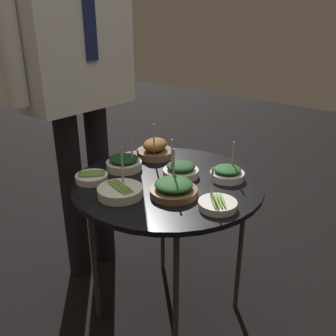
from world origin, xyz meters
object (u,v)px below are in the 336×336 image
Objects in this scene: bowl_spinach_near_rim at (124,163)px; waiter_figure at (74,50)px; bowl_spinach_back_right at (181,170)px; bowl_asparagus_back_left at (92,177)px; bowl_roast_front_left at (155,149)px; serving_cart at (168,190)px; bowl_asparagus_front_center at (217,204)px; bowl_spinach_far_rim at (227,173)px; bowl_asparagus_mid_left at (120,191)px; bowl_spinach_front_right at (174,188)px.

bowl_spinach_near_rim is 0.09× the size of waiter_figure.
bowl_asparagus_back_left is (-0.25, 0.22, -0.01)m from bowl_spinach_back_right.
bowl_roast_front_left is 0.53m from waiter_figure.
waiter_figure is at bearing 88.79° from serving_cart.
bowl_spinach_far_rim is at bearing 24.22° from bowl_asparagus_front_center.
bowl_asparagus_mid_left is (-0.20, 0.05, 0.06)m from serving_cart.
bowl_asparagus_mid_left is 0.33m from bowl_asparagus_front_center.
bowl_asparagus_mid_left reaches higher than serving_cart.
bowl_spinach_near_rim is 1.00× the size of bowl_roast_front_left.
serving_cart is 4.44× the size of bowl_roast_front_left.
waiter_figure is at bearing 95.58° from bowl_spinach_back_right.
bowl_spinach_far_rim reaches higher than bowl_asparagus_front_center.
serving_cart is 5.57× the size of bowl_asparagus_front_center.
waiter_figure is (0.19, 0.30, 0.42)m from bowl_asparagus_back_left.
bowl_spinach_far_rim is 0.23m from bowl_asparagus_front_center.
bowl_asparagus_mid_left reaches higher than bowl_asparagus_front_center.
bowl_spinach_front_right reaches higher than bowl_asparagus_front_center.
bowl_asparagus_back_left is 0.95× the size of bowl_asparagus_front_center.
bowl_spinach_back_right is at bearing 29.55° from bowl_spinach_front_right.
waiter_figure is (-0.14, 0.31, 0.40)m from bowl_roast_front_left.
bowl_spinach_front_right is at bearing -128.37° from bowl_roast_front_left.
bowl_asparagus_front_center reaches higher than bowl_asparagus_back_left.
waiter_figure is (0.21, 0.47, 0.41)m from bowl_asparagus_mid_left.
bowl_spinach_back_right is at bearing 121.46° from bowl_spinach_far_rim.
bowl_spinach_far_rim is at bearing -78.07° from waiter_figure.
bowl_spinach_front_right is 0.17m from bowl_asparagus_front_center.
bowl_spinach_front_right is 1.04× the size of bowl_roast_front_left.
bowl_asparagus_mid_left reaches higher than bowl_spinach_near_rim.
bowl_spinach_near_rim is 0.46m from bowl_asparagus_front_center.
bowl_spinach_near_rim is at bearing -97.50° from waiter_figure.
bowl_asparagus_front_center is (-0.03, -0.46, -0.01)m from bowl_spinach_near_rim.
bowl_asparagus_mid_left is at bearing -156.19° from bowl_roast_front_left.
bowl_asparagus_front_center is (0.13, -0.47, -0.00)m from bowl_asparagus_back_left.
waiter_figure reaches higher than bowl_spinach_back_right.
bowl_asparagus_mid_left is at bearing -114.08° from waiter_figure.
bowl_asparagus_mid_left is at bearing 115.10° from bowl_asparagus_front_center.
bowl_spinach_far_rim is at bearing -16.72° from bowl_spinach_front_right.
serving_cart is at bearing 49.28° from bowl_spinach_front_right.
bowl_asparagus_back_left is at bearing 105.08° from bowl_asparagus_front_center.
bowl_roast_front_left reaches higher than bowl_spinach_back_right.
bowl_spinach_back_right is (0.14, 0.08, -0.00)m from bowl_spinach_front_right.
serving_cart is at bearing -12.81° from bowl_asparagus_mid_left.
bowl_spinach_back_right is (0.09, -0.21, -0.00)m from bowl_spinach_near_rim.
serving_cart is 0.21m from bowl_asparagus_mid_left.
bowl_asparagus_front_center is at bearing -95.12° from waiter_figure.
bowl_roast_front_left is at bearing 90.19° from bowl_spinach_far_rim.
serving_cart is at bearing 169.84° from bowl_spinach_back_right.
bowl_asparagus_mid_left is (-0.35, 0.20, -0.01)m from bowl_spinach_far_rim.
bowl_asparagus_mid_left is at bearing 167.82° from bowl_spinach_back_right.
serving_cart is 4.34× the size of bowl_asparagus_mid_left.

